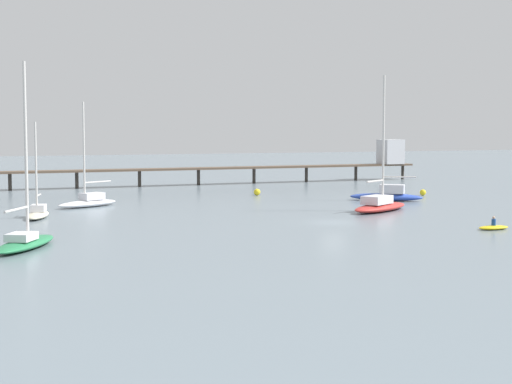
{
  "coord_description": "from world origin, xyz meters",
  "views": [
    {
      "loc": [
        -34.45,
        -61.97,
        8.46
      ],
      "look_at": [
        0.0,
        17.87,
        1.5
      ],
      "focal_mm": 54.43,
      "sensor_mm": 36.0,
      "label": 1
    }
  ],
  "objects_px": {
    "sailboat_white": "(88,200)",
    "mooring_buoy_mid": "(257,192)",
    "sailboat_red": "(380,204)",
    "sailboat_blue": "(387,194)",
    "sailboat_cream": "(38,212)",
    "sailboat_green": "(25,239)",
    "pier": "(260,162)",
    "dinghy_yellow": "(494,227)",
    "mooring_buoy_outer": "(423,192)"
  },
  "relations": [
    {
      "from": "dinghy_yellow",
      "to": "sailboat_cream",
      "type": "bearing_deg",
      "value": 144.68
    },
    {
      "from": "dinghy_yellow",
      "to": "mooring_buoy_mid",
      "type": "distance_m",
      "value": 40.02
    },
    {
      "from": "sailboat_green",
      "to": "dinghy_yellow",
      "type": "bearing_deg",
      "value": -7.23
    },
    {
      "from": "pier",
      "to": "mooring_buoy_mid",
      "type": "bearing_deg",
      "value": -114.55
    },
    {
      "from": "sailboat_cream",
      "to": "mooring_buoy_mid",
      "type": "relative_size",
      "value": 10.71
    },
    {
      "from": "sailboat_green",
      "to": "sailboat_red",
      "type": "bearing_deg",
      "value": 17.59
    },
    {
      "from": "sailboat_red",
      "to": "mooring_buoy_mid",
      "type": "distance_m",
      "value": 23.48
    },
    {
      "from": "pier",
      "to": "sailboat_green",
      "type": "relative_size",
      "value": 6.42
    },
    {
      "from": "sailboat_green",
      "to": "sailboat_white",
      "type": "bearing_deg",
      "value": 70.41
    },
    {
      "from": "sailboat_red",
      "to": "sailboat_blue",
      "type": "distance_m",
      "value": 12.36
    },
    {
      "from": "sailboat_blue",
      "to": "sailboat_cream",
      "type": "bearing_deg",
      "value": -177.07
    },
    {
      "from": "dinghy_yellow",
      "to": "mooring_buoy_mid",
      "type": "bearing_deg",
      "value": 96.84
    },
    {
      "from": "sailboat_blue",
      "to": "sailboat_white",
      "type": "bearing_deg",
      "value": 168.78
    },
    {
      "from": "sailboat_red",
      "to": "sailboat_cream",
      "type": "distance_m",
      "value": 34.54
    },
    {
      "from": "sailboat_cream",
      "to": "pier",
      "type": "bearing_deg",
      "value": 42.74
    },
    {
      "from": "mooring_buoy_outer",
      "to": "sailboat_green",
      "type": "bearing_deg",
      "value": -153.64
    },
    {
      "from": "pier",
      "to": "sailboat_blue",
      "type": "bearing_deg",
      "value": -87.12
    },
    {
      "from": "sailboat_red",
      "to": "mooring_buoy_outer",
      "type": "relative_size",
      "value": 17.55
    },
    {
      "from": "sailboat_blue",
      "to": "mooring_buoy_mid",
      "type": "height_order",
      "value": "sailboat_blue"
    },
    {
      "from": "sailboat_red",
      "to": "mooring_buoy_outer",
      "type": "height_order",
      "value": "sailboat_red"
    },
    {
      "from": "sailboat_red",
      "to": "sailboat_green",
      "type": "xyz_separation_m",
      "value": [
        -37.16,
        -11.78,
        -0.09
      ]
    },
    {
      "from": "pier",
      "to": "mooring_buoy_outer",
      "type": "distance_m",
      "value": 31.52
    },
    {
      "from": "sailboat_blue",
      "to": "sailboat_cream",
      "type": "distance_m",
      "value": 41.06
    },
    {
      "from": "dinghy_yellow",
      "to": "mooring_buoy_mid",
      "type": "xyz_separation_m",
      "value": [
        -4.77,
        39.74,
        0.23
      ]
    },
    {
      "from": "mooring_buoy_mid",
      "to": "pier",
      "type": "bearing_deg",
      "value": 65.45
    },
    {
      "from": "sailboat_blue",
      "to": "sailboat_green",
      "type": "bearing_deg",
      "value": -154.01
    },
    {
      "from": "sailboat_white",
      "to": "mooring_buoy_outer",
      "type": "height_order",
      "value": "sailboat_white"
    },
    {
      "from": "dinghy_yellow",
      "to": "mooring_buoy_mid",
      "type": "relative_size",
      "value": 3.4
    },
    {
      "from": "pier",
      "to": "sailboat_cream",
      "type": "xyz_separation_m",
      "value": [
        -39.29,
        -36.31,
        -2.74
      ]
    },
    {
      "from": "sailboat_cream",
      "to": "sailboat_red",
      "type": "bearing_deg",
      "value": -13.1
    },
    {
      "from": "sailboat_cream",
      "to": "sailboat_blue",
      "type": "bearing_deg",
      "value": 2.93
    },
    {
      "from": "sailboat_red",
      "to": "sailboat_green",
      "type": "height_order",
      "value": "sailboat_red"
    },
    {
      "from": "mooring_buoy_mid",
      "to": "sailboat_white",
      "type": "bearing_deg",
      "value": -164.5
    },
    {
      "from": "sailboat_red",
      "to": "mooring_buoy_mid",
      "type": "bearing_deg",
      "value": 99.66
    },
    {
      "from": "sailboat_red",
      "to": "sailboat_cream",
      "type": "bearing_deg",
      "value": 166.9
    },
    {
      "from": "sailboat_cream",
      "to": "sailboat_green",
      "type": "distance_m",
      "value": 19.92
    },
    {
      "from": "sailboat_cream",
      "to": "sailboat_white",
      "type": "xyz_separation_m",
      "value": [
        6.64,
        8.92,
        0.12
      ]
    },
    {
      "from": "sailboat_blue",
      "to": "mooring_buoy_outer",
      "type": "bearing_deg",
      "value": 28.28
    },
    {
      "from": "sailboat_white",
      "to": "mooring_buoy_mid",
      "type": "distance_m",
      "value": 23.94
    },
    {
      "from": "sailboat_red",
      "to": "sailboat_cream",
      "type": "relative_size",
      "value": 1.53
    },
    {
      "from": "sailboat_white",
      "to": "dinghy_yellow",
      "type": "height_order",
      "value": "sailboat_white"
    },
    {
      "from": "sailboat_blue",
      "to": "mooring_buoy_mid",
      "type": "relative_size",
      "value": 13.86
    },
    {
      "from": "pier",
      "to": "mooring_buoy_outer",
      "type": "height_order",
      "value": "pier"
    },
    {
      "from": "sailboat_white",
      "to": "sailboat_red",
      "type": "bearing_deg",
      "value": -31.81
    },
    {
      "from": "mooring_buoy_outer",
      "to": "sailboat_white",
      "type": "bearing_deg",
      "value": 176.85
    },
    {
      "from": "sailboat_red",
      "to": "mooring_buoy_outer",
      "type": "xyz_separation_m",
      "value": [
        15.67,
        14.4,
        -0.37
      ]
    },
    {
      "from": "sailboat_blue",
      "to": "sailboat_green",
      "type": "height_order",
      "value": "sailboat_green"
    },
    {
      "from": "sailboat_red",
      "to": "sailboat_green",
      "type": "relative_size",
      "value": 1.06
    },
    {
      "from": "sailboat_blue",
      "to": "sailboat_red",
      "type": "bearing_deg",
      "value": -126.57
    },
    {
      "from": "sailboat_red",
      "to": "mooring_buoy_outer",
      "type": "distance_m",
      "value": 21.28
    }
  ]
}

